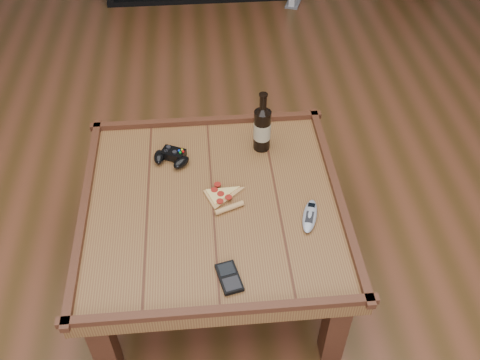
{
  "coord_description": "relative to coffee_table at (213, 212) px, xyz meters",
  "views": [
    {
      "loc": [
        -0.02,
        -1.4,
        1.96
      ],
      "look_at": [
        0.11,
        0.04,
        0.52
      ],
      "focal_mm": 40.0,
      "sensor_mm": 36.0,
      "label": 1
    }
  ],
  "objects": [
    {
      "name": "ground",
      "position": [
        0.0,
        0.0,
        -0.39
      ],
      "size": [
        6.0,
        6.0,
        0.0
      ],
      "primitive_type": "plane",
      "color": "#4B3015",
      "rests_on": "ground"
    },
    {
      "name": "smartphone",
      "position": [
        0.04,
        -0.36,
        0.07
      ],
      "size": [
        0.09,
        0.14,
        0.02
      ],
      "rotation": [
        0.0,
        0.0,
        0.23
      ],
      "color": "black",
      "rests_on": "coffee_table"
    },
    {
      "name": "pizza_slice",
      "position": [
        0.04,
        0.02,
        0.07
      ],
      "size": [
        0.19,
        0.24,
        0.02
      ],
      "rotation": [
        0.0,
        0.0,
        0.37
      ],
      "color": "tan",
      "rests_on": "coffee_table"
    },
    {
      "name": "game_controller",
      "position": [
        -0.16,
        0.25,
        0.08
      ],
      "size": [
        0.16,
        0.14,
        0.05
      ],
      "rotation": [
        0.0,
        0.0,
        -0.42
      ],
      "color": "black",
      "rests_on": "coffee_table"
    },
    {
      "name": "beer_bottle",
      "position": [
        0.22,
        0.3,
        0.17
      ],
      "size": [
        0.07,
        0.07,
        0.28
      ],
      "color": "black",
      "rests_on": "coffee_table"
    },
    {
      "name": "coffee_table",
      "position": [
        0.0,
        0.0,
        0.0
      ],
      "size": [
        1.03,
        1.03,
        0.48
      ],
      "color": "brown",
      "rests_on": "ground"
    },
    {
      "name": "remote_control",
      "position": [
        0.36,
        -0.11,
        0.07
      ],
      "size": [
        0.1,
        0.18,
        0.02
      ],
      "rotation": [
        0.0,
        0.0,
        -0.31
      ],
      "color": "#969CA3",
      "rests_on": "coffee_table"
    }
  ]
}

